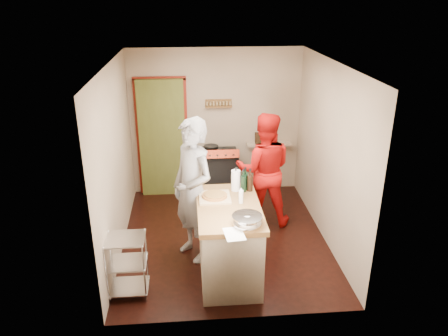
{
  "coord_description": "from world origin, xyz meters",
  "views": [
    {
      "loc": [
        -0.5,
        -5.69,
        3.48
      ],
      "look_at": [
        -0.0,
        0.0,
        1.14
      ],
      "focal_mm": 35.0,
      "sensor_mm": 36.0,
      "label": 1
    }
  ],
  "objects_px": {
    "stove": "(220,174)",
    "person_stripe": "(193,191)",
    "wire_shelving": "(127,263)",
    "person_red": "(264,170)",
    "island": "(229,239)"
  },
  "relations": [
    {
      "from": "stove",
      "to": "wire_shelving",
      "type": "distance_m",
      "value": 2.94
    },
    {
      "from": "stove",
      "to": "person_stripe",
      "type": "distance_m",
      "value": 1.98
    },
    {
      "from": "stove",
      "to": "person_red",
      "type": "bearing_deg",
      "value": -57.99
    },
    {
      "from": "stove",
      "to": "person_red",
      "type": "height_order",
      "value": "person_red"
    },
    {
      "from": "stove",
      "to": "person_stripe",
      "type": "bearing_deg",
      "value": -105.36
    },
    {
      "from": "stove",
      "to": "island",
      "type": "relative_size",
      "value": 0.67
    },
    {
      "from": "person_stripe",
      "to": "person_red",
      "type": "relative_size",
      "value": 1.1
    },
    {
      "from": "person_red",
      "to": "stove",
      "type": "bearing_deg",
      "value": -50.03
    },
    {
      "from": "wire_shelving",
      "to": "person_red",
      "type": "bearing_deg",
      "value": 40.57
    },
    {
      "from": "wire_shelving",
      "to": "person_red",
      "type": "distance_m",
      "value": 2.59
    },
    {
      "from": "island",
      "to": "person_red",
      "type": "xyz_separation_m",
      "value": [
        0.67,
        1.36,
        0.38
      ]
    },
    {
      "from": "island",
      "to": "person_stripe",
      "type": "xyz_separation_m",
      "value": [
        -0.44,
        0.49,
        0.47
      ]
    },
    {
      "from": "stove",
      "to": "wire_shelving",
      "type": "bearing_deg",
      "value": -116.85
    },
    {
      "from": "wire_shelving",
      "to": "person_red",
      "type": "relative_size",
      "value": 0.44
    },
    {
      "from": "wire_shelving",
      "to": "stove",
      "type": "bearing_deg",
      "value": 63.15
    }
  ]
}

